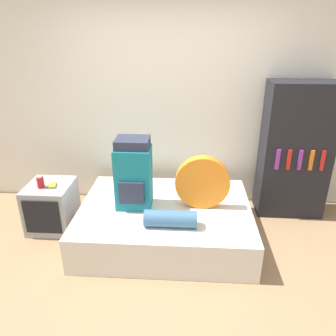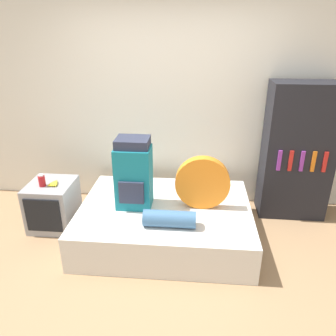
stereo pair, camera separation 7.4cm
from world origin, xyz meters
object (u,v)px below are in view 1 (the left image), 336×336
backpack (134,174)px  canister (40,182)px  bookshelf (295,151)px  television (52,206)px  sleeping_roll (170,219)px  tent_bag (202,182)px

backpack → canister: backpack is taller
bookshelf → television: bearing=-169.0°
sleeping_roll → television: bearing=160.5°
bookshelf → tent_bag: bearing=-150.0°
sleeping_roll → tent_bag: bearing=52.3°
backpack → canister: bearing=176.8°
backpack → television: (-0.99, 0.12, -0.49)m
tent_bag → bookshelf: bookshelf is taller
tent_bag → canister: 1.77m
backpack → sleeping_roll: 0.63m
backpack → tent_bag: bearing=1.9°
sleeping_roll → bookshelf: 1.80m
canister → bookshelf: bearing=11.9°
sleeping_roll → television: size_ratio=0.93×
canister → bookshelf: 2.96m
television → canister: (-0.05, -0.06, 0.34)m
tent_bag → canister: size_ratio=4.16×
tent_bag → sleeping_roll: 0.55m
sleeping_roll → television: sleeping_roll is taller
tent_bag → canister: (-1.77, 0.03, -0.07)m
sleeping_roll → canister: (-1.46, 0.44, 0.14)m
canister → bookshelf: (2.89, 0.61, 0.20)m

